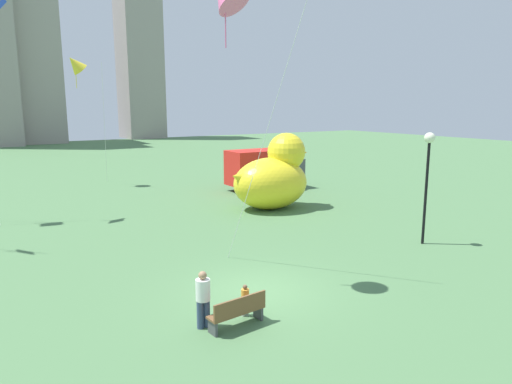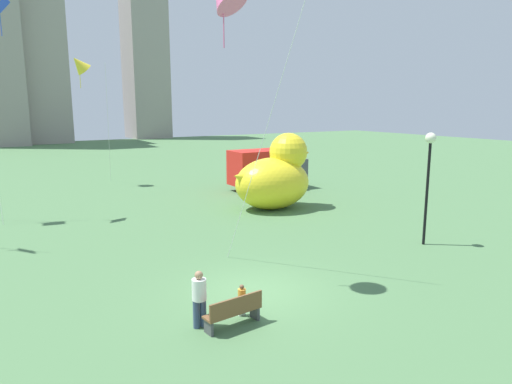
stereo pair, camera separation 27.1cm
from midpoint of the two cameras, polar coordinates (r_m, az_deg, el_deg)
ground_plane at (r=15.30m, az=-0.23°, el=-12.19°), size 140.00×140.00×0.00m
park_bench at (r=12.88m, az=-2.88°, el=-14.48°), size 1.72×0.62×0.90m
person_adult at (r=12.79m, az=-7.19°, el=-12.73°), size 0.39×0.39×1.60m
person_child at (r=13.50m, az=-1.95°, el=-13.05°), size 0.23×0.23×0.94m
giant_inflatable_duck at (r=26.71m, az=1.87°, el=1.89°), size 5.27×3.38×4.37m
lamppost at (r=20.75m, az=20.17°, el=3.62°), size 0.45×0.45×4.83m
box_truck at (r=32.76m, az=0.69°, el=2.79°), size 5.47×2.42×2.85m
kite_yellow at (r=36.43m, az=-21.68°, el=14.52°), size 2.94×3.41×9.62m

